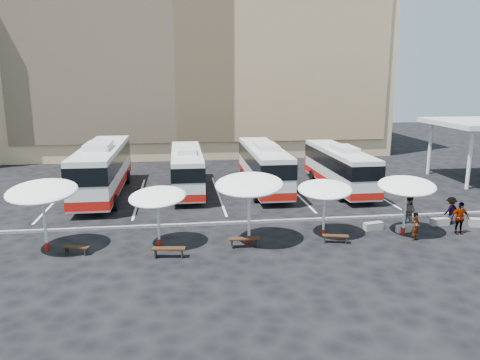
{
  "coord_description": "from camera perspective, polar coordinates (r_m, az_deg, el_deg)",
  "views": [
    {
      "loc": [
        -3.04,
        -26.86,
        8.93
      ],
      "look_at": [
        1.0,
        3.0,
        2.2
      ],
      "focal_mm": 35.0,
      "sensor_mm": 36.0,
      "label": 1
    }
  ],
  "objects": [
    {
      "name": "conc_bench_2",
      "position": [
        31.15,
        23.16,
        -4.7
      ],
      "size": [
        1.18,
        0.45,
        0.43
      ],
      "primitive_type": "cube",
      "rotation": [
        0.0,
        0.0,
        0.05
      ],
      "color": "gray",
      "rests_on": "ground"
    },
    {
      "name": "sunshade_0",
      "position": [
        25.87,
        -23.0,
        -1.33
      ],
      "size": [
        3.9,
        3.94,
        3.72
      ],
      "rotation": [
        0.0,
        0.0,
        -0.1
      ],
      "color": "silver",
      "rests_on": "ground"
    },
    {
      "name": "sandstone_building",
      "position": [
        58.93,
        -4.93,
        16.14
      ],
      "size": [
        42.0,
        18.25,
        29.6
      ],
      "color": "tan",
      "rests_on": "ground"
    },
    {
      "name": "passenger_0",
      "position": [
        27.71,
        20.65,
        -5.32
      ],
      "size": [
        0.69,
        0.65,
        1.59
      ],
      "primitive_type": "imported",
      "rotation": [
        0.0,
        0.0,
        0.62
      ],
      "color": "black",
      "rests_on": "ground"
    },
    {
      "name": "wood_bench_3",
      "position": [
        26.22,
        11.56,
        -6.82
      ],
      "size": [
        1.46,
        0.71,
        0.43
      ],
      "rotation": [
        0.0,
        0.0,
        -0.25
      ],
      "color": "black",
      "rests_on": "ground"
    },
    {
      "name": "bus_2",
      "position": [
        37.46,
        2.9,
        1.83
      ],
      "size": [
        2.89,
        12.03,
        3.81
      ],
      "rotation": [
        0.0,
        0.0,
        -0.01
      ],
      "color": "silver",
      "rests_on": "ground"
    },
    {
      "name": "bus_1",
      "position": [
        37.14,
        -6.51,
        1.45
      ],
      "size": [
        2.64,
        11.15,
        3.54
      ],
      "rotation": [
        0.0,
        0.0,
        -0.0
      ],
      "color": "silver",
      "rests_on": "ground"
    },
    {
      "name": "sunshade_2",
      "position": [
        24.87,
        1.13,
        -0.58
      ],
      "size": [
        4.7,
        4.73,
        3.84
      ],
      "rotation": [
        0.0,
        0.0,
        -0.34
      ],
      "color": "silver",
      "rests_on": "ground"
    },
    {
      "name": "passenger_1",
      "position": [
        30.04,
        19.9,
        -3.6
      ],
      "size": [
        1.14,
        1.16,
        1.89
      ],
      "primitive_type": "imported",
      "rotation": [
        0.0,
        0.0,
        2.28
      ],
      "color": "black",
      "rests_on": "ground"
    },
    {
      "name": "passenger_3",
      "position": [
        31.47,
        24.29,
        -3.42
      ],
      "size": [
        1.24,
        0.93,
        1.71
      ],
      "primitive_type": "imported",
      "rotation": [
        0.0,
        0.0,
        3.44
      ],
      "color": "black",
      "rests_on": "ground"
    },
    {
      "name": "bay_lines",
      "position": [
        36.12,
        -2.64,
        -1.73
      ],
      "size": [
        24.15,
        12.0,
        0.01
      ],
      "color": "white",
      "rests_on": "ground"
    },
    {
      "name": "passenger_2",
      "position": [
        29.77,
        25.2,
        -4.21
      ],
      "size": [
        1.14,
        0.56,
        1.89
      ],
      "primitive_type": "imported",
      "rotation": [
        0.0,
        0.0,
        -0.09
      ],
      "color": "black",
      "rests_on": "ground"
    },
    {
      "name": "wood_bench_0",
      "position": [
        25.55,
        -19.36,
        -7.85
      ],
      "size": [
        1.42,
        0.75,
        0.42
      ],
      "rotation": [
        0.0,
        0.0,
        -0.3
      ],
      "color": "black",
      "rests_on": "ground"
    },
    {
      "name": "bus_3",
      "position": [
        38.2,
        12.0,
        1.63
      ],
      "size": [
        2.75,
        11.43,
        3.62
      ],
      "rotation": [
        0.0,
        0.0,
        0.01
      ],
      "color": "silver",
      "rests_on": "ground"
    },
    {
      "name": "sunshade_3",
      "position": [
        26.59,
        10.31,
        -1.15
      ],
      "size": [
        3.83,
        3.85,
        3.19
      ],
      "rotation": [
        0.0,
        0.0,
        -0.31
      ],
      "color": "silver",
      "rests_on": "ground"
    },
    {
      "name": "ground",
      "position": [
        28.47,
        -1.19,
        -5.69
      ],
      "size": [
        120.0,
        120.0,
        0.0
      ],
      "primitive_type": "plane",
      "color": "black",
      "rests_on": "ground"
    },
    {
      "name": "wood_bench_2",
      "position": [
        25.06,
        0.56,
        -7.33
      ],
      "size": [
        1.68,
        0.46,
        0.51
      ],
      "rotation": [
        0.0,
        0.0,
        -0.01
      ],
      "color": "black",
      "rests_on": "ground"
    },
    {
      "name": "curb_divider",
      "position": [
        28.92,
        -1.31,
        -5.24
      ],
      "size": [
        34.0,
        0.25,
        0.15
      ],
      "primitive_type": "cube",
      "color": "black",
      "rests_on": "ground"
    },
    {
      "name": "conc_bench_0",
      "position": [
        28.95,
        15.93,
        -5.42
      ],
      "size": [
        1.23,
        0.63,
        0.44
      ],
      "primitive_type": "cube",
      "rotation": [
        0.0,
        0.0,
        0.21
      ],
      "color": "gray",
      "rests_on": "ground"
    },
    {
      "name": "sunshade_1",
      "position": [
        25.0,
        -10.03,
        -2.06
      ],
      "size": [
        3.93,
        3.95,
        3.17
      ],
      "rotation": [
        0.0,
        0.0,
        -0.37
      ],
      "color": "silver",
      "rests_on": "ground"
    },
    {
      "name": "wood_bench_1",
      "position": [
        23.97,
        -8.69,
        -8.44
      ],
      "size": [
        1.7,
        0.63,
        0.51
      ],
      "rotation": [
        0.0,
        0.0,
        -0.12
      ],
      "color": "black",
      "rests_on": "ground"
    },
    {
      "name": "bus_0",
      "position": [
        36.86,
        -16.41,
        1.46
      ],
      "size": [
        3.17,
        13.22,
        4.19
      ],
      "rotation": [
        0.0,
        0.0,
        -0.01
      ],
      "color": "silver",
      "rests_on": "ground"
    },
    {
      "name": "conc_bench_1",
      "position": [
        29.13,
        19.51,
        -5.58
      ],
      "size": [
        1.17,
        0.62,
        0.42
      ],
      "primitive_type": "cube",
      "rotation": [
        0.0,
        0.0,
        0.23
      ],
      "color": "gray",
      "rests_on": "ground"
    },
    {
      "name": "sunshade_4",
      "position": [
        28.01,
        19.67,
        -0.71
      ],
      "size": [
        4.12,
        4.15,
        3.35
      ],
      "rotation": [
        0.0,
        0.0,
        -0.36
      ],
      "color": "silver",
      "rests_on": "ground"
    }
  ]
}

